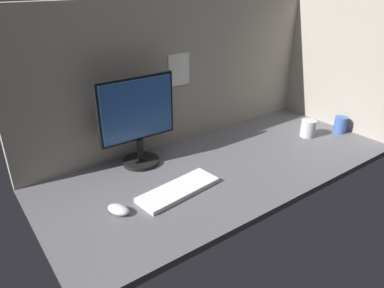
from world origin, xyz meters
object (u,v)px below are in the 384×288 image
at_px(mouse, 118,210).
at_px(mug_ceramic_blue, 341,125).
at_px(monitor, 137,118).
at_px(keyboard, 179,190).
at_px(mug_steel, 308,128).

distance_m(mouse, mug_ceramic_blue, 1.40).
distance_m(monitor, keyboard, 0.40).
relative_size(monitor, mouse, 4.49).
bearing_deg(mug_steel, mug_ceramic_blue, -20.77).
height_order(monitor, mug_ceramic_blue, monitor).
relative_size(keyboard, mug_ceramic_blue, 3.55).
height_order(mouse, mug_steel, mug_steel).
xyz_separation_m(monitor, mug_ceramic_blue, (1.13, -0.36, -0.19)).
bearing_deg(mug_ceramic_blue, monitor, 162.36).
xyz_separation_m(mouse, mug_steel, (1.20, 0.03, 0.03)).
bearing_deg(mug_steel, keyboard, -177.21).
bearing_deg(mug_steel, monitor, 163.06).
height_order(mug_steel, mug_ceramic_blue, mug_steel).
xyz_separation_m(keyboard, mug_ceramic_blue, (1.13, -0.03, 0.04)).
height_order(mouse, mug_ceramic_blue, mug_ceramic_blue).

